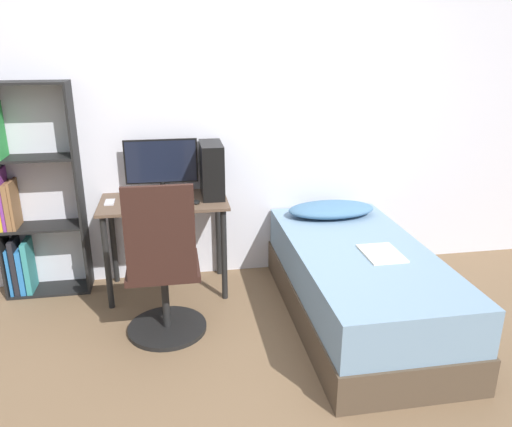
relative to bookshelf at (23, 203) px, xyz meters
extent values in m
plane|color=brown|center=(1.51, -1.26, -0.73)|extent=(14.00, 14.00, 0.00)
cube|color=silver|center=(1.51, 0.15, 0.52)|extent=(8.00, 0.05, 2.50)
cube|color=brown|center=(1.03, -0.14, 0.00)|extent=(0.94, 0.53, 0.02)
cylinder|color=black|center=(0.61, -0.36, -0.37)|extent=(0.04, 0.04, 0.72)
cylinder|color=black|center=(1.45, -0.36, -0.37)|extent=(0.04, 0.04, 0.72)
cylinder|color=black|center=(0.61, 0.07, -0.37)|extent=(0.04, 0.04, 0.72)
cylinder|color=black|center=(1.45, 0.07, -0.37)|extent=(0.04, 0.04, 0.72)
cube|color=black|center=(0.41, 0.00, 0.07)|extent=(0.02, 0.25, 1.60)
cube|color=black|center=(0.11, 0.00, -0.72)|extent=(0.58, 0.25, 0.02)
cube|color=black|center=(0.11, 0.00, -0.19)|extent=(0.58, 0.25, 0.02)
cube|color=black|center=(0.11, 0.00, 0.33)|extent=(0.58, 0.25, 0.02)
cube|color=black|center=(0.11, 0.00, 0.86)|extent=(0.58, 0.25, 0.02)
cube|color=#2870B7|center=(-0.16, 0.00, -0.53)|extent=(0.02, 0.21, 0.37)
cube|color=black|center=(-0.12, 0.00, -0.50)|extent=(0.04, 0.21, 0.44)
cube|color=#2870B7|center=(-0.08, 0.00, -0.54)|extent=(0.04, 0.21, 0.36)
cube|color=teal|center=(-0.03, 0.00, -0.51)|extent=(0.04, 0.21, 0.41)
cube|color=gold|center=(-0.15, 0.00, 0.01)|extent=(0.03, 0.21, 0.39)
cube|color=#7A338E|center=(-0.12, 0.00, 0.04)|extent=(0.02, 0.21, 0.45)
cube|color=brown|center=(-0.09, 0.00, -0.01)|extent=(0.04, 0.21, 0.35)
cube|color=brown|center=(-0.06, 0.00, -0.01)|extent=(0.02, 0.21, 0.36)
cylinder|color=black|center=(1.01, -0.73, -0.72)|extent=(0.53, 0.53, 0.03)
cylinder|color=black|center=(1.01, -0.73, -0.49)|extent=(0.05, 0.05, 0.42)
cube|color=black|center=(1.01, -0.73, -0.26)|extent=(0.46, 0.46, 0.04)
cube|color=black|center=(1.01, -0.94, 0.06)|extent=(0.42, 0.04, 0.59)
cube|color=#4C3D2D|center=(2.34, -0.80, -0.61)|extent=(0.91, 1.86, 0.24)
cube|color=#708EA8|center=(2.34, -0.80, -0.34)|extent=(0.89, 1.82, 0.30)
ellipsoid|color=teal|center=(2.34, -0.14, -0.14)|extent=(0.70, 0.36, 0.11)
cube|color=silver|center=(2.43, -0.92, -0.19)|extent=(0.24, 0.32, 0.01)
cylinder|color=black|center=(1.02, 0.02, 0.01)|extent=(0.18, 0.18, 0.01)
cylinder|color=black|center=(1.02, 0.02, 0.06)|extent=(0.04, 0.04, 0.09)
cube|color=black|center=(1.02, 0.02, 0.27)|extent=(0.55, 0.01, 0.34)
cube|color=black|center=(1.02, 0.02, 0.27)|extent=(0.53, 0.01, 0.31)
cube|color=silver|center=(1.04, -0.25, 0.02)|extent=(0.35, 0.14, 0.02)
cube|color=black|center=(1.40, -0.08, 0.21)|extent=(0.16, 0.36, 0.41)
ellipsoid|color=black|center=(1.26, -0.25, 0.02)|extent=(0.06, 0.09, 0.02)
cube|color=#B7B7BC|center=(0.64, -0.13, 0.01)|extent=(0.07, 0.14, 0.01)
camera|label=1|loc=(1.11, -3.74, 1.15)|focal=35.00mm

